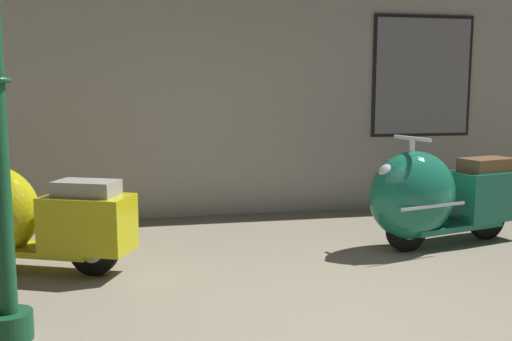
# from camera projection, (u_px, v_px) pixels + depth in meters

# --- Properties ---
(ground_plane) EXTENTS (60.00, 60.00, 0.00)m
(ground_plane) POSITION_uv_depth(u_px,v_px,m) (349.00, 335.00, 3.70)
(ground_plane) COLOR gray
(showroom_back_wall) EXTENTS (18.00, 0.63, 3.96)m
(showroom_back_wall) POSITION_uv_depth(u_px,v_px,m) (257.00, 55.00, 7.12)
(showroom_back_wall) COLOR #ADA89E
(showroom_back_wall) RESTS_ON ground
(scooter_0) EXTENTS (1.78, 1.13, 1.05)m
(scooter_0) POSITION_uv_depth(u_px,v_px,m) (20.00, 216.00, 4.97)
(scooter_0) COLOR black
(scooter_0) RESTS_ON ground
(scooter_1) EXTENTS (1.90, 0.96, 1.12)m
(scooter_1) POSITION_uv_depth(u_px,v_px,m) (436.00, 197.00, 5.71)
(scooter_1) COLOR black
(scooter_1) RESTS_ON ground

